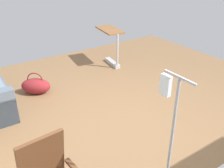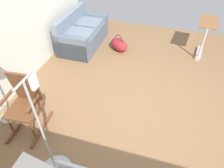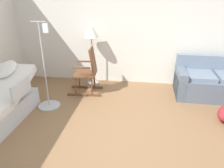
{
  "view_description": "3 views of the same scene",
  "coord_description": "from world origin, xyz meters",
  "views": [
    {
      "loc": [
        -2.55,
        2.17,
        2.43
      ],
      "look_at": [
        0.09,
        0.37,
        0.81
      ],
      "focal_mm": 41.52,
      "sensor_mm": 36.0,
      "label": 1
    },
    {
      "loc": [
        -2.59,
        -0.24,
        2.84
      ],
      "look_at": [
        -0.28,
        0.44,
        0.74
      ],
      "focal_mm": 32.45,
      "sensor_mm": 36.0,
      "label": 2
    },
    {
      "loc": [
        0.31,
        -2.65,
        2.14
      ],
      "look_at": [
        -0.18,
        0.72,
        0.66
      ],
      "focal_mm": 33.85,
      "sensor_mm": 36.0,
      "label": 3
    }
  ],
  "objects": [
    {
      "name": "ground_plane",
      "position": [
        0.0,
        0.0,
        0.0
      ],
      "size": [
        7.24,
        7.24,
        0.0
      ],
      "primitive_type": "plane",
      "color": "olive"
    },
    {
      "name": "back_wall",
      "position": [
        0.0,
        2.52,
        1.35
      ],
      "size": [
        5.99,
        0.1,
        2.7
      ],
      "primitive_type": "cube",
      "color": "silver",
      "rests_on": "ground"
    },
    {
      "name": "couch",
      "position": [
        1.9,
        1.91,
        0.31
      ],
      "size": [
        1.61,
        0.88,
        0.85
      ],
      "color": "slate",
      "rests_on": "ground"
    },
    {
      "name": "rocking_chair",
      "position": [
        -0.87,
        1.69,
        0.5
      ],
      "size": [
        0.79,
        0.53,
        1.05
      ],
      "color": "brown",
      "rests_on": "ground"
    },
    {
      "name": "overbed_table",
      "position": [
        2.34,
        -1.14,
        0.53
      ],
      "size": [
        0.87,
        0.51,
        0.84
      ],
      "color": "#B2B5BA",
      "rests_on": "ground"
    },
    {
      "name": "duffel_bag",
      "position": [
        1.92,
        0.9,
        0.15
      ],
      "size": [
        0.6,
        0.64,
        0.43
      ],
      "color": "maroon",
      "rests_on": "ground"
    },
    {
      "name": "iv_pole",
      "position": [
        -1.5,
        0.9,
        0.25
      ],
      "size": [
        0.44,
        0.44,
        1.69
      ],
      "color": "#B2B5BA",
      "rests_on": "ground"
    }
  ]
}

